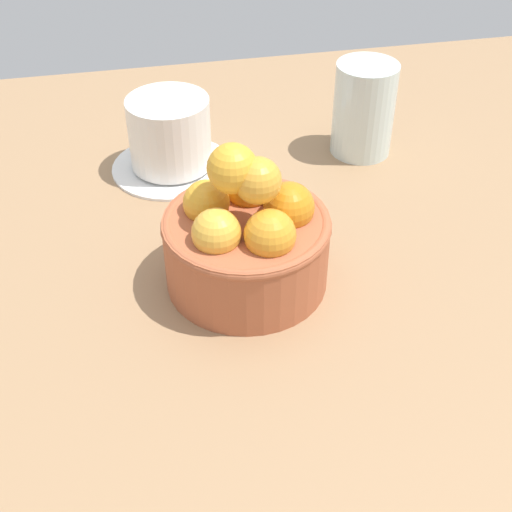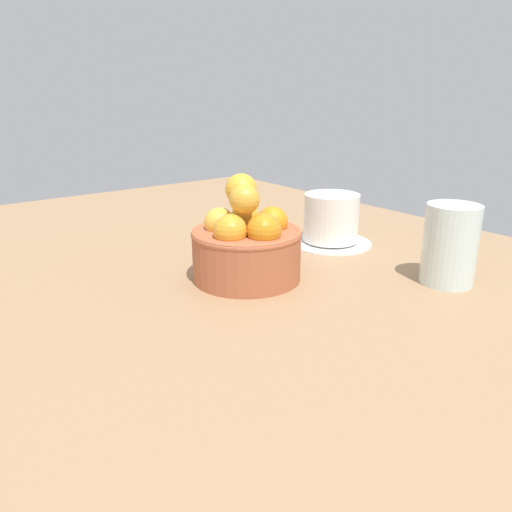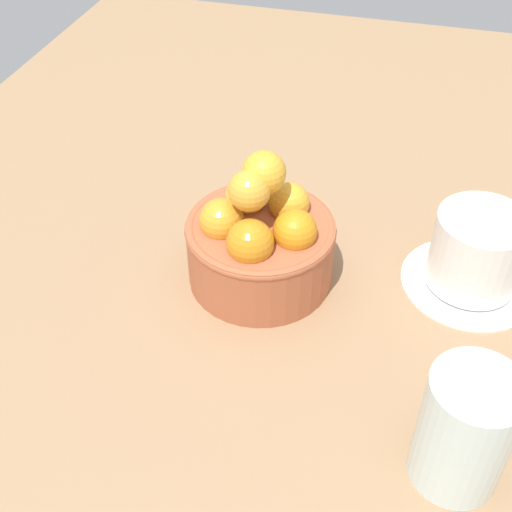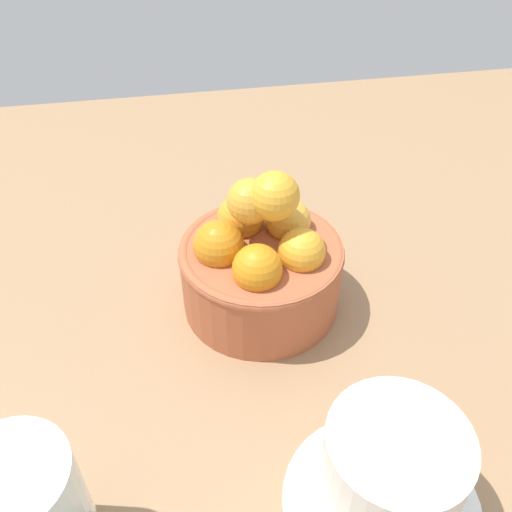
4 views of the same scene
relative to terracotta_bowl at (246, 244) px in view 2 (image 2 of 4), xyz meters
The scene contains 4 objects.
ground_plane 6.65cm from the terracotta_bowl, 124.09° to the left, with size 131.25×91.16×3.96cm, color #997551.
terracotta_bowl is the anchor object (origin of this frame).
coffee_cup 19.93cm from the terracotta_bowl, 102.27° to the left, with size 12.73×12.73×7.87cm.
water_glass 25.00cm from the terracotta_bowl, 49.19° to the left, with size 6.52×6.52×9.97cm, color silver.
Camera 2 is at (48.14, -35.56, 23.04)cm, focal length 35.10 mm.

